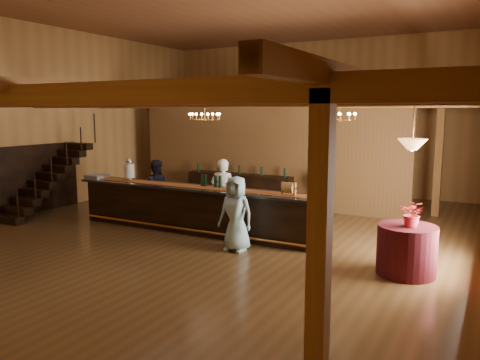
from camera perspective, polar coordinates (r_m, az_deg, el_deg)
The scene contains 28 objects.
floor at distance 11.77m, azimuth -2.47°, elevation -6.27°, with size 14.00×14.00×0.00m, color brown.
ceiling at distance 11.65m, azimuth -2.66°, elevation 20.88°, with size 14.00×14.00×0.00m, color brown.
wall_back at distance 17.73m, azimuth 9.44°, elevation 7.58°, with size 12.00×0.10×5.50m, color #B07E44.
wall_left at distance 15.40m, azimuth -22.12°, elevation 6.95°, with size 0.10×14.00×5.50m, color #B07E44.
beam_grid at distance 11.82m, azimuth -1.28°, elevation 9.67°, with size 11.90×13.90×0.39m.
support_posts at distance 11.05m, azimuth -3.88°, elevation 1.20°, with size 9.20×10.20×3.20m.
partition_wall at distance 14.77m, azimuth 2.92°, elevation 2.86°, with size 9.00×0.18×3.10m, color brown.
staircase at distance 14.64m, azimuth -22.62°, elevation -0.01°, with size 1.00×2.80×2.00m.
backroom_boxes at distance 16.62m, azimuth 6.57°, elevation -0.10°, with size 4.10×0.60×1.10m.
tasting_bar at distance 11.66m, azimuth -5.53°, elevation -3.53°, with size 6.82×1.00×1.15m.
beverage_dispenser at distance 12.83m, azimuth -13.33°, elevation 1.21°, with size 0.26×0.26×0.60m.
glass_rack_tray at distance 13.51m, azimuth -17.01°, elevation 0.41°, with size 0.50×0.50×0.10m, color gray.
raffle_drum at distance 10.32m, azimuth 5.94°, elevation -0.96°, with size 0.34×0.24×0.30m.
bar_bottle_0 at distance 11.57m, azimuth -4.64°, elevation -0.05°, with size 0.07×0.07×0.30m, color black.
bar_bottle_1 at distance 11.51m, azimuth -4.22°, elevation -0.09°, with size 0.07×0.07×0.30m, color black.
bar_bottle_2 at distance 11.37m, azimuth -3.03°, elevation -0.19°, with size 0.07×0.07×0.30m, color black.
bar_bottle_3 at distance 11.30m, azimuth -2.43°, elevation -0.24°, with size 0.07×0.07×0.30m, color black.
backbar_shelf at distance 14.92m, azimuth -0.07°, elevation -1.15°, with size 3.53×0.55×0.99m, color black.
round_table at distance 9.18m, azimuth 19.65°, elevation -8.06°, with size 1.07×1.07×0.92m, color #470D1F.
chandelier_left at distance 12.03m, azimuth -4.33°, elevation 7.75°, with size 0.80×0.80×0.51m.
chandelier_right at distance 11.64m, azimuth 12.03°, elevation 7.62°, with size 0.80×0.80×0.50m.
pendant_lamp at distance 8.84m, azimuth 20.28°, elevation 4.10°, with size 0.52×0.52×0.90m.
bartender at distance 12.05m, azimuth -2.09°, elevation -1.59°, with size 0.65×0.43×1.78m, color white.
staff_second at distance 13.25m, azimuth -10.24°, elevation -1.09°, with size 0.80×0.62×1.65m, color black.
guest at distance 10.01m, azimuth -0.50°, elevation -4.13°, with size 0.79×0.52×1.62m, color #8FBDCB.
floor_plant at distance 13.77m, azimuth 9.67°, elevation -1.54°, with size 0.69×0.56×1.25m, color #2A6E22.
table_flowers at distance 8.94m, azimuth 20.30°, elevation -3.86°, with size 0.44×0.38×0.49m, color red.
table_vase at distance 9.10m, azimuth 20.47°, elevation -4.39°, with size 0.13×0.13×0.26m, color #C47F36.
Camera 1 is at (5.95, -9.71, 3.00)m, focal length 35.00 mm.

